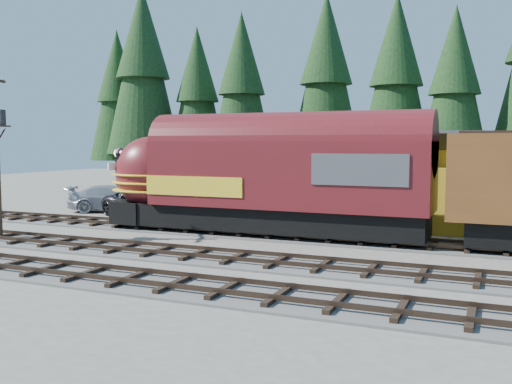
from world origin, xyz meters
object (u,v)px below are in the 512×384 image
at_px(pickup_truck_a, 144,204).
at_px(pickup_truck_b, 114,199).
at_px(depot, 366,172).
at_px(caboose, 215,169).
at_px(locomotive, 253,182).

distance_m(pickup_truck_a, pickup_truck_b, 4.04).
bearing_deg(pickup_truck_a, pickup_truck_b, 86.65).
xyz_separation_m(depot, caboose, (-13.65, 7.50, -0.34)).
bearing_deg(pickup_truck_b, depot, -113.53).
height_order(depot, caboose, caboose).
distance_m(locomotive, pickup_truck_a, 9.95).
bearing_deg(locomotive, depot, 56.61).
relative_size(depot, pickup_truck_b, 2.11).
distance_m(depot, caboose, 15.58).
bearing_deg(depot, pickup_truck_b, -176.36).
xyz_separation_m(locomotive, caboose, (-9.37, 14.00, -0.09)).
bearing_deg(locomotive, caboose, 123.79).
height_order(caboose, pickup_truck_a, caboose).
height_order(caboose, pickup_truck_b, caboose).
bearing_deg(depot, caboose, 151.22).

